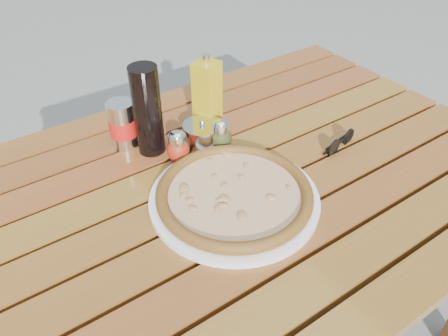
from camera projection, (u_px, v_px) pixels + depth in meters
table at (229, 208)px, 1.02m from camera, size 1.40×0.90×0.75m
plate at (234, 199)px, 0.92m from camera, size 0.46×0.46×0.01m
pizza at (234, 193)px, 0.91m from camera, size 0.41×0.41×0.03m
pepper_shaker at (178, 147)px, 1.02m from camera, size 0.06×0.06×0.08m
oregano_shaker at (221, 135)px, 1.05m from camera, size 0.06×0.06×0.08m
dark_bottle at (148, 111)px, 1.01m from camera, size 0.07×0.07×0.22m
soda_can at (123, 125)px, 1.05m from camera, size 0.07×0.07×0.12m
olive_oil_cruet at (207, 97)px, 1.08m from camera, size 0.07×0.07×0.21m
parmesan_tin at (202, 134)px, 1.07m from camera, size 0.13×0.13×0.07m
sunglasses at (340, 142)px, 1.07m from camera, size 0.11×0.04×0.04m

